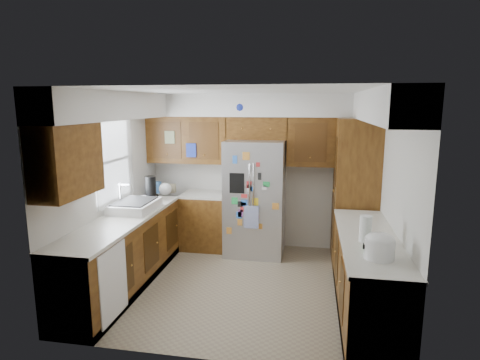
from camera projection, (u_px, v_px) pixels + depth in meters
name	position (u px, v px, depth m)	size (l,w,h in m)	color
floor	(242.00, 285.00, 5.28)	(3.60, 3.60, 0.00)	gray
room_shell	(239.00, 144.00, 5.31)	(3.64, 3.24, 2.52)	beige
left_counter_run	(144.00, 247.00, 5.46)	(1.36, 3.20, 0.92)	#45240D
right_counter_run	(367.00, 279.00, 4.48)	(0.63, 2.25, 0.92)	#45240D
pantry	(355.00, 191.00, 5.93)	(0.60, 0.90, 2.15)	#45240D
fridge	(255.00, 198.00, 6.27)	(0.90, 0.79, 1.80)	#B0B0B5
bridge_cabinet	(258.00, 128.00, 6.29)	(0.96, 0.34, 0.35)	#45240D
fridge_top_items	(252.00, 108.00, 6.21)	(0.66, 0.36, 0.29)	#182998
sink_assembly	(135.00, 206.00, 5.44)	(0.52, 0.70, 0.37)	white
left_counter_clutter	(157.00, 190.00, 6.17)	(0.38, 0.85, 0.38)	black
rice_cooker	(380.00, 245.00, 3.74)	(0.29, 0.28, 0.25)	white
paper_towel	(365.00, 229.00, 4.19)	(0.13, 0.13, 0.28)	white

